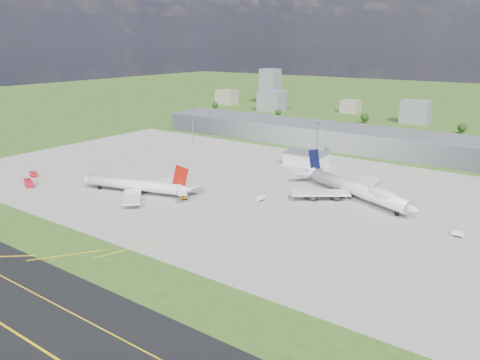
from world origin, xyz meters
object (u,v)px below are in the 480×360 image
Objects in this scene: tug_yellow at (184,198)px; van_white_far at (458,234)px; airliner_blue_quad at (357,189)px; crash_tender at (33,174)px; fire_truck at (29,183)px; van_white_near at (260,198)px; airliner_red_twin at (137,186)px.

tug_yellow is 0.97× the size of van_white_far.
airliner_blue_quad reaches higher than crash_tender.
fire_truck is 1.74× the size of van_white_near.
tug_yellow is at bearing 130.16° from van_white_near.
airliner_blue_quad is 17.72× the size of tug_yellow.
airliner_red_twin reaches higher than crash_tender.
airliner_red_twin is 76.33m from crash_tender.
van_white_near is at bearing 27.32° from crash_tender.
airliner_red_twin reaches higher than tug_yellow.
van_white_far is at bearing 22.71° from crash_tender.
tug_yellow is 38.61m from van_white_near.
airliner_red_twin is 27.49m from tug_yellow.
fire_truck is at bearing 8.00° from airliner_red_twin.
crash_tender is at bearing -5.59° from airliner_red_twin.
airliner_blue_quad is 48.80m from van_white_near.
airliner_blue_quad is 12.34× the size of crash_tender.
fire_truck is 91.59m from tug_yellow.
van_white_far is at bearing -37.08° from tug_yellow.
tug_yellow is at bearing 41.80° from fire_truck.
tug_yellow is at bearing -121.08° from airliner_blue_quad.
airliner_red_twin is 0.88× the size of airliner_blue_quad.
airliner_blue_quad is at bearing -46.55° from van_white_near.
van_white_far is (123.16, 30.20, 0.20)m from tug_yellow.
airliner_blue_quad is 13.73× the size of van_white_near.
airliner_blue_quad reaches higher than airliner_red_twin.
crash_tender is 230.11m from van_white_far.
tug_yellow is (101.33, 20.35, -0.55)m from crash_tender.
tug_yellow is (85.43, 33.01, -0.97)m from fire_truck.
airliner_red_twin is at bearing 43.96° from fire_truck.
airliner_blue_quad reaches higher than tug_yellow.
crash_tender is at bearing 114.07° from van_white_near.
van_white_near is (133.56, 41.60, -0.18)m from crash_tender.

